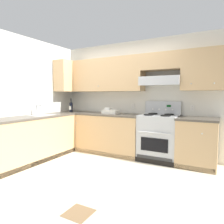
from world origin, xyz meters
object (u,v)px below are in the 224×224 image
bowl (111,112)px  paper_towel_roll (108,110)px  stove (159,137)px  wine_bottle (71,107)px

bowl → paper_towel_roll: size_ratio=2.61×
stove → bowl: stove is taller
wine_bottle → bowl: 1.10m
stove → paper_towel_roll: 1.36m
wine_bottle → bowl: (1.09, 0.08, -0.11)m
stove → wine_bottle: size_ratio=3.55×
bowl → wine_bottle: bearing=-175.7°
wine_bottle → paper_towel_roll: (0.94, 0.21, -0.07)m
stove → bowl: size_ratio=3.36×
stove → bowl: bearing=-179.0°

